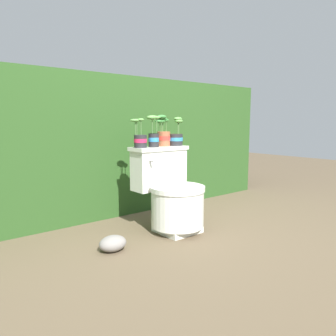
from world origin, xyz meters
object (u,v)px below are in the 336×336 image
Objects in this scene: potted_plant_middle at (163,134)px; garden_stone at (113,243)px; potted_plant_midright at (176,137)px; potted_plant_left at (140,138)px; toilet at (171,194)px; potted_plant_midleft at (154,134)px.

garden_stone is at bearing -157.27° from potted_plant_middle.
potted_plant_left is at bearing 179.59° from potted_plant_midright.
toilet is 0.49m from potted_plant_midleft.
potted_plant_middle is (0.13, 0.04, -0.00)m from potted_plant_midleft.
potted_plant_left is 0.12m from potted_plant_midleft.
toilet is 2.76× the size of potted_plant_midright.
potted_plant_middle reaches higher than potted_plant_midright.
potted_plant_midright reaches higher than garden_stone.
potted_plant_left is at bearing 140.39° from toilet.
potted_plant_left is 0.89× the size of potted_plant_middle.
potted_plant_middle is 0.99m from garden_stone.
toilet is at bearing -63.26° from potted_plant_midleft.
potted_plant_left is 0.25m from potted_plant_middle.
potted_plant_left is 0.83m from garden_stone.
potted_plant_midright is 1.05m from garden_stone.
toilet is 0.50m from potted_plant_left.
potted_plant_midright is at bearing 3.72° from potted_plant_midleft.
potted_plant_left is 0.90× the size of potted_plant_midleft.
garden_stone is at bearing -155.84° from potted_plant_midleft.
toilet is 2.91× the size of potted_plant_left.
potted_plant_left is 0.95× the size of potted_plant_midright.
potted_plant_left is at bearing -175.43° from potted_plant_middle.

